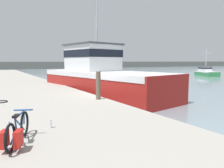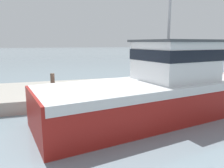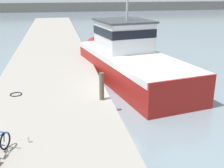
{
  "view_description": "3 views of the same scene",
  "coord_description": "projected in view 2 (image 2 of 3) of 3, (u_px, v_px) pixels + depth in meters",
  "views": [
    {
      "loc": [
        -6.14,
        -10.75,
        2.54
      ],
      "look_at": [
        -1.22,
        -2.11,
        1.5
      ],
      "focal_mm": 35.0,
      "sensor_mm": 36.0,
      "label": 1
    },
    {
      "loc": [
        10.57,
        -1.77,
        3.69
      ],
      "look_at": [
        0.02,
        1.52,
        1.59
      ],
      "focal_mm": 35.0,
      "sensor_mm": 36.0,
      "label": 2
    },
    {
      "loc": [
        -3.53,
        -13.83,
        5.78
      ],
      "look_at": [
        -0.89,
        -0.48,
        1.15
      ],
      "focal_mm": 45.0,
      "sensor_mm": 36.0,
      "label": 3
    }
  ],
  "objects": [
    {
      "name": "dock_pier",
      "position": [
        73.0,
        92.0,
        14.9
      ],
      "size": [
        5.95,
        80.0,
        0.71
      ],
      "primitive_type": "cube",
      "color": "#A39E93",
      "rests_on": "ground_plane"
    },
    {
      "name": "ground_plane",
      "position": [
        84.0,
        116.0,
        11.12
      ],
      "size": [
        320.0,
        320.0,
        0.0
      ],
      "primitive_type": "plane",
      "color": "gray"
    },
    {
      "name": "hose_coil",
      "position": [
        71.0,
        83.0,
        16.38
      ],
      "size": [
        0.6,
        0.6,
        0.04
      ],
      "primitive_type": "torus",
      "color": "black",
      "rests_on": "dock_pier"
    },
    {
      "name": "fishing_boat_main",
      "position": [
        162.0,
        88.0,
        11.0
      ],
      "size": [
        5.8,
        13.54,
        9.04
      ],
      "rotation": [
        0.0,
        0.0,
        0.19
      ],
      "color": "maroon",
      "rests_on": "ground_plane"
    },
    {
      "name": "mooring_post",
      "position": [
        53.0,
        86.0,
        11.94
      ],
      "size": [
        0.23,
        0.23,
        1.34
      ],
      "primitive_type": "cylinder",
      "color": "brown",
      "rests_on": "dock_pier"
    }
  ]
}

